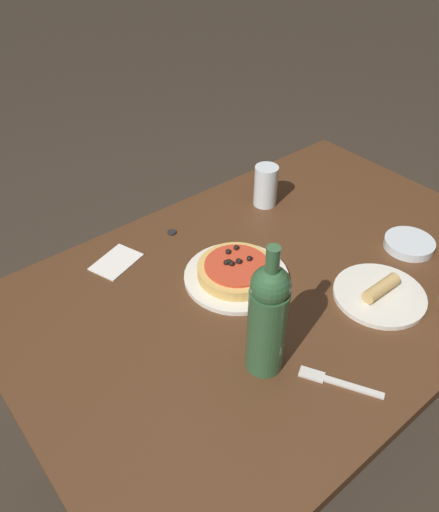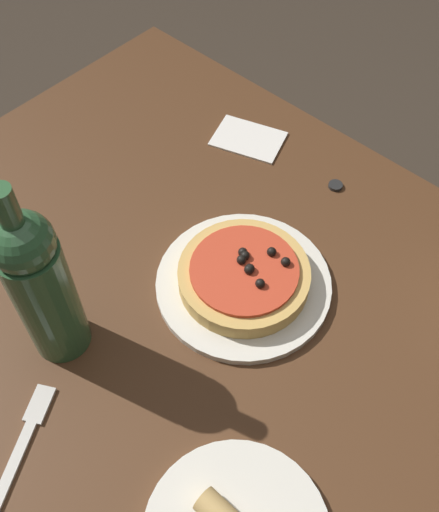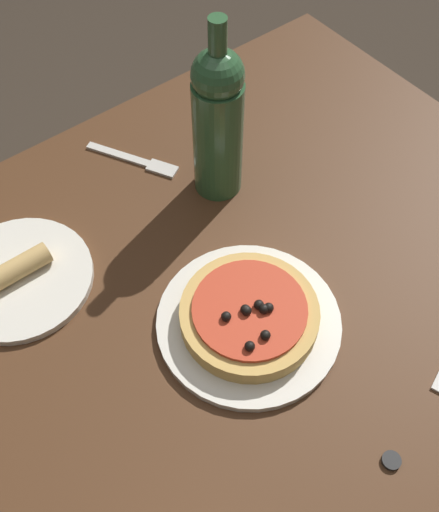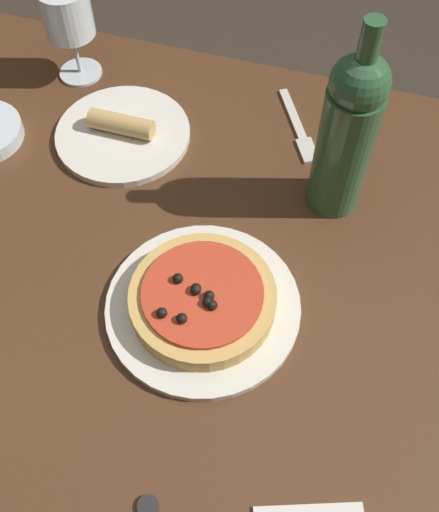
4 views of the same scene
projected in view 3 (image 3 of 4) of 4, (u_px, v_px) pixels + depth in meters
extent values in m
plane|color=#382D23|center=(192.00, 470.00, 1.45)|extent=(14.00, 14.00, 0.00)
cube|color=#4C2D19|center=(174.00, 329.00, 0.86)|extent=(1.33, 0.88, 0.03)
cylinder|color=#4C2D19|center=(288.00, 167.00, 1.55)|extent=(0.06, 0.06, 0.70)
cylinder|color=silver|center=(249.00, 322.00, 0.84)|extent=(0.26, 0.26, 0.01)
cylinder|color=tan|center=(249.00, 315.00, 0.82)|extent=(0.19, 0.19, 0.03)
cylinder|color=red|center=(250.00, 309.00, 0.81)|extent=(0.16, 0.16, 0.01)
sphere|color=black|center=(226.00, 317.00, 0.80)|extent=(0.01, 0.01, 0.01)
sphere|color=black|center=(245.00, 310.00, 0.80)|extent=(0.01, 0.01, 0.01)
sphere|color=black|center=(250.00, 346.00, 0.77)|extent=(0.01, 0.01, 0.01)
sphere|color=black|center=(264.00, 309.00, 0.80)|extent=(0.01, 0.01, 0.01)
sphere|color=black|center=(269.00, 308.00, 0.80)|extent=(0.01, 0.01, 0.01)
sphere|color=black|center=(265.00, 335.00, 0.78)|extent=(0.01, 0.01, 0.01)
sphere|color=black|center=(247.00, 311.00, 0.80)|extent=(0.01, 0.01, 0.01)
sphere|color=black|center=(259.00, 305.00, 0.81)|extent=(0.01, 0.01, 0.01)
cylinder|color=#2D5633|center=(218.00, 139.00, 0.92)|extent=(0.08, 0.08, 0.20)
sphere|color=#2D5633|center=(218.00, 75.00, 0.82)|extent=(0.08, 0.08, 0.08)
cylinder|color=#2D5633|center=(218.00, 42.00, 0.78)|extent=(0.03, 0.03, 0.07)
cube|color=beige|center=(118.00, 155.00, 1.03)|extent=(0.07, 0.11, 0.00)
cube|color=beige|center=(162.00, 169.00, 1.02)|extent=(0.05, 0.06, 0.00)
cylinder|color=silver|center=(19.00, 278.00, 0.88)|extent=(0.22, 0.22, 0.01)
cylinder|color=tan|center=(15.00, 270.00, 0.87)|extent=(0.11, 0.03, 0.03)
cylinder|color=black|center=(391.00, 461.00, 0.73)|extent=(0.02, 0.02, 0.01)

